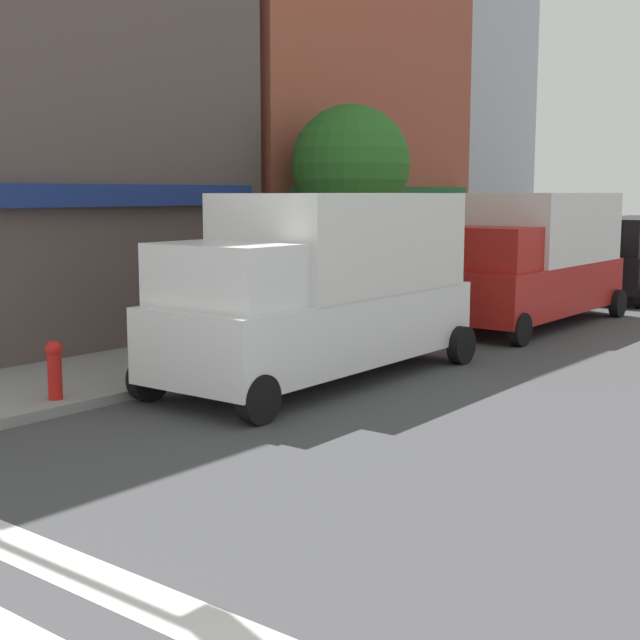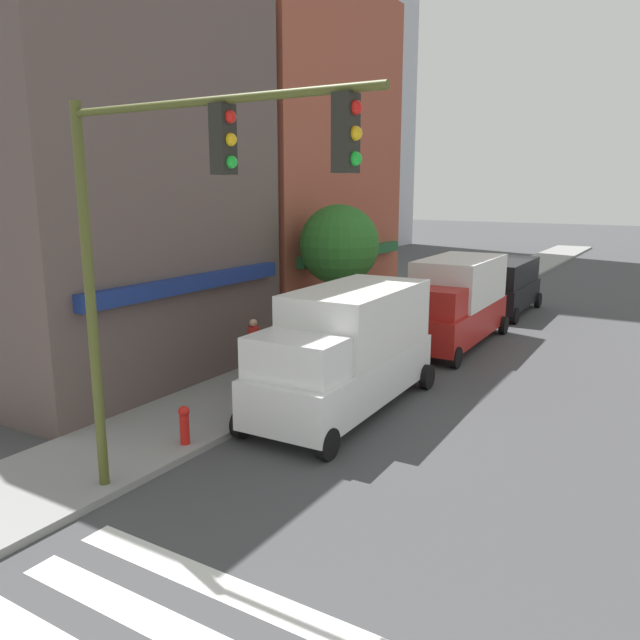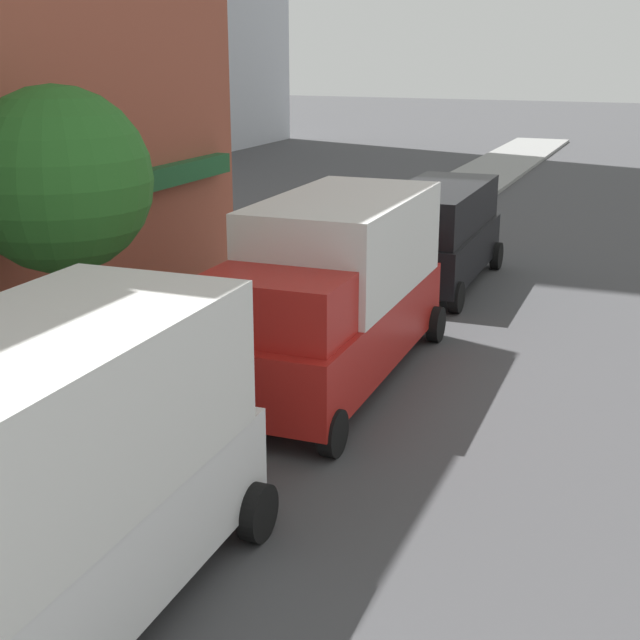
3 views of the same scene
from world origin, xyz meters
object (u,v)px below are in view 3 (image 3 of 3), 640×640
object	(u,v)px
box_truck_red	(333,288)
street_tree	(59,182)
van_black	(438,231)
box_truck_white	(13,500)

from	to	relation	value
box_truck_red	street_tree	xyz separation A→B (m)	(-3.23, 2.80, 2.05)
box_truck_red	van_black	xyz separation A→B (m)	(6.71, -0.00, -0.30)
box_truck_white	van_black	world-z (taller)	box_truck_white
box_truck_white	street_tree	xyz separation A→B (m)	(4.51, 2.80, 2.05)
box_truck_white	box_truck_red	bearing A→B (deg)	-1.63
box_truck_white	box_truck_red	world-z (taller)	same
box_truck_white	box_truck_red	xyz separation A→B (m)	(7.74, 0.00, 0.00)
box_truck_white	street_tree	size ratio (longest dim) A/B	1.30
street_tree	box_truck_red	bearing A→B (deg)	-40.94
box_truck_white	street_tree	world-z (taller)	street_tree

